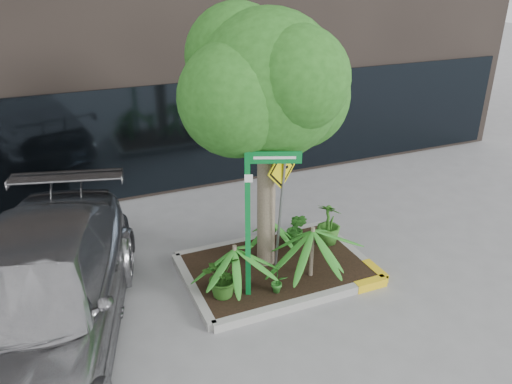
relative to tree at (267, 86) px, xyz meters
name	(u,v)px	position (x,y,z in m)	size (l,w,h in m)	color
ground	(273,283)	(-0.07, -0.50, -3.40)	(80.00, 80.00, 0.00)	gray
planter	(278,267)	(0.16, -0.23, -3.30)	(3.35, 2.36, 0.15)	#9E9E99
tree	(267,86)	(0.00, 0.00, 0.00)	(3.11, 2.76, 4.66)	gray
palm_front	(313,231)	(0.55, -0.73, -2.36)	(1.07, 1.07, 1.19)	gray
palm_left	(235,249)	(-0.85, -0.68, -2.42)	(1.01, 1.01, 1.12)	gray
palm_back	(273,222)	(0.29, 0.32, -2.65)	(0.73, 0.73, 0.81)	gray
parked_car	(34,301)	(-3.87, -0.70, -2.54)	(2.41, 5.93, 1.72)	#9E9DA2
shrub_a	(222,275)	(-1.07, -0.66, -2.88)	(0.67, 0.67, 0.75)	#295C1A
shrub_b	(329,223)	(1.42, 0.15, -2.83)	(0.47, 0.47, 0.85)	#327021
shrub_c	(277,277)	(-0.21, -0.94, -2.96)	(0.31, 0.31, 0.59)	#286F22
shrub_d	(297,229)	(0.79, 0.29, -2.89)	(0.40, 0.40, 0.72)	#205618
street_sign_post	(251,202)	(-0.59, -0.77, -1.59)	(0.81, 1.07, 2.93)	#0B8032
cattle_sign	(281,191)	(0.14, -0.31, -1.71)	(0.65, 0.31, 2.28)	slate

